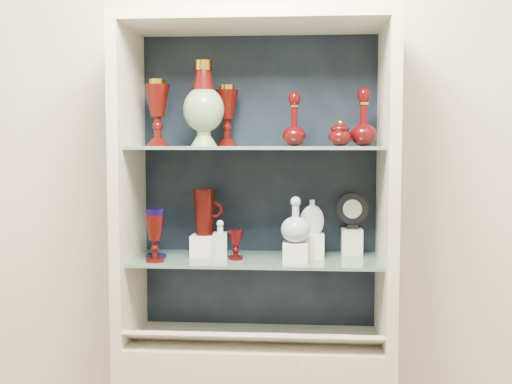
# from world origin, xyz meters

# --- Properties ---
(wall_back) EXTENTS (3.50, 0.02, 2.80)m
(wall_back) POSITION_xyz_m (0.00, 1.75, 1.40)
(wall_back) COLOR silver
(wall_back) RESTS_ON ground
(cabinet_back_panel) EXTENTS (0.98, 0.02, 1.15)m
(cabinet_back_panel) POSITION_xyz_m (0.00, 1.72, 1.32)
(cabinet_back_panel) COLOR black
(cabinet_back_panel) RESTS_ON cabinet_base
(cabinet_side_left) EXTENTS (0.04, 0.40, 1.15)m
(cabinet_side_left) POSITION_xyz_m (-0.48, 1.53, 1.32)
(cabinet_side_left) COLOR beige
(cabinet_side_left) RESTS_ON cabinet_base
(cabinet_side_right) EXTENTS (0.04, 0.40, 1.15)m
(cabinet_side_right) POSITION_xyz_m (0.48, 1.53, 1.32)
(cabinet_side_right) COLOR beige
(cabinet_side_right) RESTS_ON cabinet_base
(cabinet_top_cap) EXTENTS (1.00, 0.40, 0.04)m
(cabinet_top_cap) POSITION_xyz_m (0.00, 1.53, 1.92)
(cabinet_top_cap) COLOR beige
(cabinet_top_cap) RESTS_ON cabinet_side_left
(shelf_lower) EXTENTS (0.92, 0.34, 0.01)m
(shelf_lower) POSITION_xyz_m (0.00, 1.55, 1.04)
(shelf_lower) COLOR slate
(shelf_lower) RESTS_ON cabinet_side_left
(shelf_upper) EXTENTS (0.92, 0.34, 0.01)m
(shelf_upper) POSITION_xyz_m (0.00, 1.55, 1.46)
(shelf_upper) COLOR slate
(shelf_upper) RESTS_ON cabinet_side_left
(label_ledge) EXTENTS (0.92, 0.17, 0.09)m
(label_ledge) POSITION_xyz_m (0.00, 1.42, 0.78)
(label_ledge) COLOR beige
(label_ledge) RESTS_ON cabinet_base
(label_card_0) EXTENTS (0.10, 0.06, 0.03)m
(label_card_0) POSITION_xyz_m (0.07, 1.42, 0.80)
(label_card_0) COLOR white
(label_card_0) RESTS_ON label_ledge
(label_card_1) EXTENTS (0.10, 0.06, 0.03)m
(label_card_1) POSITION_xyz_m (0.29, 1.42, 0.80)
(label_card_1) COLOR white
(label_card_1) RESTS_ON label_ledge
(pedestal_lamp_left) EXTENTS (0.12, 0.12, 0.25)m
(pedestal_lamp_left) POSITION_xyz_m (-0.38, 1.58, 1.60)
(pedestal_lamp_left) COLOR #420A06
(pedestal_lamp_left) RESTS_ON shelf_upper
(pedestal_lamp_right) EXTENTS (0.12, 0.12, 0.23)m
(pedestal_lamp_right) POSITION_xyz_m (-0.12, 1.63, 1.59)
(pedestal_lamp_right) COLOR #420A06
(pedestal_lamp_right) RESTS_ON shelf_upper
(enamel_urn) EXTENTS (0.19, 0.19, 0.31)m
(enamel_urn) POSITION_xyz_m (-0.19, 1.53, 1.63)
(enamel_urn) COLOR #11492F
(enamel_urn) RESTS_ON shelf_upper
(ruby_decanter_a) EXTENTS (0.10, 0.10, 0.22)m
(ruby_decanter_a) POSITION_xyz_m (0.14, 1.54, 1.58)
(ruby_decanter_a) COLOR #460608
(ruby_decanter_a) RESTS_ON shelf_upper
(ruby_decanter_b) EXTENTS (0.13, 0.13, 0.23)m
(ruby_decanter_b) POSITION_xyz_m (0.39, 1.55, 1.58)
(ruby_decanter_b) COLOR #460608
(ruby_decanter_b) RESTS_ON shelf_upper
(lidded_bowl) EXTENTS (0.11, 0.11, 0.10)m
(lidded_bowl) POSITION_xyz_m (0.31, 1.51, 1.52)
(lidded_bowl) COLOR #460608
(lidded_bowl) RESTS_ON shelf_upper
(cobalt_goblet) EXTENTS (0.10, 0.10, 0.19)m
(cobalt_goblet) POSITION_xyz_m (-0.38, 1.52, 1.14)
(cobalt_goblet) COLOR #120941
(cobalt_goblet) RESTS_ON shelf_lower
(ruby_goblet_tall) EXTENTS (0.09, 0.09, 0.17)m
(ruby_goblet_tall) POSITION_xyz_m (-0.36, 1.44, 1.13)
(ruby_goblet_tall) COLOR #420A06
(ruby_goblet_tall) RESTS_ON shelf_lower
(ruby_goblet_small) EXTENTS (0.07, 0.07, 0.11)m
(ruby_goblet_small) POSITION_xyz_m (-0.07, 1.51, 1.10)
(ruby_goblet_small) COLOR #460608
(ruby_goblet_small) RESTS_ON shelf_lower
(riser_ruby_pitcher) EXTENTS (0.10, 0.10, 0.08)m
(riser_ruby_pitcher) POSITION_xyz_m (-0.20, 1.58, 1.09)
(riser_ruby_pitcher) COLOR silver
(riser_ruby_pitcher) RESTS_ON shelf_lower
(ruby_pitcher) EXTENTS (0.15, 0.11, 0.18)m
(ruby_pitcher) POSITION_xyz_m (-0.20, 1.58, 1.22)
(ruby_pitcher) COLOR #420A06
(ruby_pitcher) RESTS_ON riser_ruby_pitcher
(clear_square_bottle) EXTENTS (0.06, 0.06, 0.15)m
(clear_square_bottle) POSITION_xyz_m (-0.13, 1.51, 1.12)
(clear_square_bottle) COLOR #A2ADBA
(clear_square_bottle) RESTS_ON shelf_lower
(riser_flat_flask) EXTENTS (0.09, 0.09, 0.09)m
(riser_flat_flask) POSITION_xyz_m (0.21, 1.57, 1.09)
(riser_flat_flask) COLOR silver
(riser_flat_flask) RESTS_ON shelf_lower
(flat_flask) EXTENTS (0.10, 0.07, 0.13)m
(flat_flask) POSITION_xyz_m (0.21, 1.57, 1.21)
(flat_flask) COLOR silver
(flat_flask) RESTS_ON riser_flat_flask
(riser_clear_round_decanter) EXTENTS (0.09, 0.09, 0.07)m
(riser_clear_round_decanter) POSITION_xyz_m (0.15, 1.48, 1.08)
(riser_clear_round_decanter) COLOR silver
(riser_clear_round_decanter) RESTS_ON shelf_lower
(clear_round_decanter) EXTENTS (0.14, 0.14, 0.16)m
(clear_round_decanter) POSITION_xyz_m (0.15, 1.48, 1.20)
(clear_round_decanter) COLOR #A2ADBA
(clear_round_decanter) RESTS_ON riser_clear_round_decanter
(riser_cameo_medallion) EXTENTS (0.08, 0.08, 0.10)m
(riser_cameo_medallion) POSITION_xyz_m (0.36, 1.65, 1.10)
(riser_cameo_medallion) COLOR silver
(riser_cameo_medallion) RESTS_ON shelf_lower
(cameo_medallion) EXTENTS (0.12, 0.05, 0.14)m
(cameo_medallion) POSITION_xyz_m (0.36, 1.65, 1.22)
(cameo_medallion) COLOR black
(cameo_medallion) RESTS_ON riser_cameo_medallion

